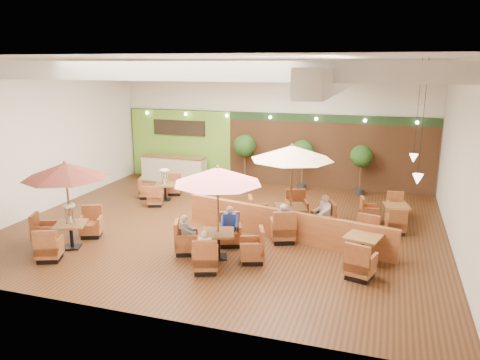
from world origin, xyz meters
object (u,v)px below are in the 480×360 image
at_px(booth_divider, 284,225).
at_px(table_0, 65,186).
at_px(topiary_1, 303,153).
at_px(diner_0, 205,246).
at_px(table_4, 363,250).
at_px(diner_1, 230,222).
at_px(topiary_0, 245,148).
at_px(table_2, 291,173).
at_px(topiary_2, 361,158).
at_px(table_3, 160,189).
at_px(diner_3, 283,219).
at_px(table_5, 388,215).
at_px(service_counter, 174,169).
at_px(diner_4, 323,211).
at_px(table_1, 218,196).
at_px(diner_2, 186,230).

bearing_deg(booth_divider, table_0, -143.33).
relative_size(topiary_1, diner_0, 3.07).
xyz_separation_m(table_4, diner_1, (-3.87, 0.10, 0.36)).
relative_size(topiary_0, topiary_1, 1.05).
bearing_deg(table_2, topiary_2, 49.15).
xyz_separation_m(table_3, table_4, (8.11, -3.84, -0.06)).
relative_size(diner_0, diner_3, 0.91).
bearing_deg(table_5, topiary_1, 125.14).
xyz_separation_m(topiary_0, diner_1, (1.69, -6.90, -0.97)).
distance_m(table_4, topiary_1, 7.71).
bearing_deg(table_3, booth_divider, -46.29).
xyz_separation_m(service_counter, table_2, (6.52, -4.90, 1.36)).
xyz_separation_m(diner_0, diner_4, (2.52, 3.76, 0.05)).
bearing_deg(diner_0, topiary_0, 87.26).
relative_size(table_0, diner_1, 3.63).
bearing_deg(table_4, booth_divider, 172.68).
height_order(topiary_1, diner_0, topiary_1).
bearing_deg(diner_1, table_1, 77.45).
distance_m(booth_divider, table_1, 2.75).
relative_size(service_counter, diner_2, 4.21).
bearing_deg(topiary_2, table_3, -157.28).
bearing_deg(diner_4, diner_1, 102.47).
bearing_deg(diner_4, topiary_1, -5.37).
bearing_deg(topiary_2, booth_divider, -107.42).
relative_size(service_counter, table_2, 1.00).
distance_m(table_5, diner_2, 7.05).
distance_m(table_1, table_2, 3.14).
bearing_deg(diner_1, diner_0, 77.45).
bearing_deg(table_5, table_1, -146.48).
bearing_deg(topiary_2, topiary_1, -180.00).
xyz_separation_m(table_1, table_4, (3.87, 0.88, -1.43)).
height_order(table_5, diner_2, diner_2).
bearing_deg(diner_1, diner_2, 32.45).
distance_m(table_3, topiary_0, 4.26).
relative_size(service_counter, table_0, 1.09).
bearing_deg(table_1, booth_divider, 32.59).
bearing_deg(table_0, service_counter, 72.17).
bearing_deg(table_1, topiary_0, 81.59).
relative_size(table_4, topiary_0, 1.22).
distance_m(table_0, table_4, 8.60).
xyz_separation_m(table_4, diner_3, (-2.41, 0.84, 0.37)).
xyz_separation_m(diner_2, diner_4, (3.50, 2.78, 0.05)).
height_order(table_1, diner_1, table_1).
relative_size(diner_1, diner_2, 1.06).
bearing_deg(diner_2, diner_4, 98.86).
height_order(table_2, topiary_0, table_2).
distance_m(table_2, table_5, 3.81).
xyz_separation_m(table_2, topiary_0, (-3.15, 5.10, -0.23)).
xyz_separation_m(table_5, topiary_0, (-6.17, 3.44, 1.38)).
xyz_separation_m(table_5, diner_2, (-5.46, -4.44, 0.40)).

